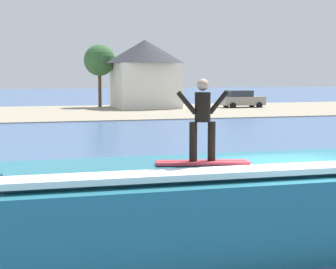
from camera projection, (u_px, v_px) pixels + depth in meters
name	position (u px, v px, depth m)	size (l,w,h in m)	color
ground_plane	(291.00, 248.00, 12.60)	(260.00, 260.00, 0.00)	#41608F
wave_crest	(209.00, 204.00, 12.91)	(10.13, 4.42, 1.85)	#246E81
surfboard	(202.00, 162.00, 12.10)	(1.94, 0.79, 0.06)	#D8333F
surfer	(203.00, 115.00, 12.03)	(1.11, 0.32, 1.67)	black
shoreline_bank	(63.00, 112.00, 54.98)	(120.00, 21.20, 0.08)	gray
car_far_shore	(242.00, 99.00, 62.37)	(4.55, 2.10, 1.86)	gray
house_gabled_white	(145.00, 70.00, 61.86)	(8.28, 8.28, 7.13)	silver
tree_tall_bare	(99.00, 61.00, 62.58)	(3.31, 3.31, 6.68)	brown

